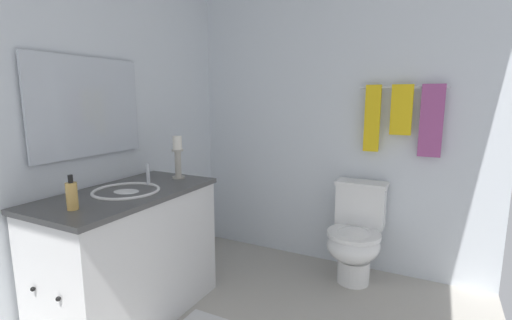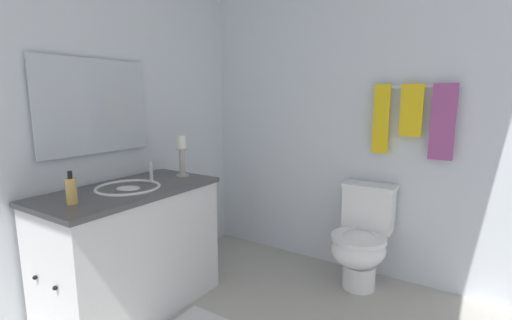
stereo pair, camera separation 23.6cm
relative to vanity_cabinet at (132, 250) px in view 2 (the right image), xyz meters
The scene contains 12 objects.
wall_back 1.84m from the vanity_cabinet, 56.77° to the left, with size 2.46×0.04×2.45m, color silver.
wall_left 0.87m from the vanity_cabinet, behind, with size 0.04×2.77×2.45m, color silver.
vanity_cabinet is the anchor object (origin of this frame).
sink_basin 0.37m from the vanity_cabinet, 90.00° to the left, with size 0.40×0.40×0.24m.
mirror 0.96m from the vanity_cabinet, behind, with size 0.02×0.79×0.61m, color silver.
candle_holder_tall 0.72m from the vanity_cabinet, 83.98° to the left, with size 0.09×0.09×0.30m.
soap_bottle 0.62m from the vanity_cabinet, 84.93° to the right, with size 0.06×0.06×0.18m.
toilet 1.60m from the vanity_cabinet, 43.33° to the left, with size 0.39×0.54×0.75m.
towel_bar 2.20m from the vanity_cabinet, 43.16° to the left, with size 0.02×0.02×0.61m, color silver.
towel_near_vanity 1.96m from the vanity_cabinet, 47.19° to the left, with size 0.11×0.03×0.50m, color yellow.
towel_center 2.11m from the vanity_cabinet, 42.77° to the left, with size 0.15×0.03×0.37m, color yellow.
towel_near_corner 2.22m from the vanity_cabinet, 38.97° to the left, with size 0.15×0.03×0.51m, color #A54C8C.
Camera 2 is at (0.96, -1.41, 1.39)m, focal length 25.28 mm.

